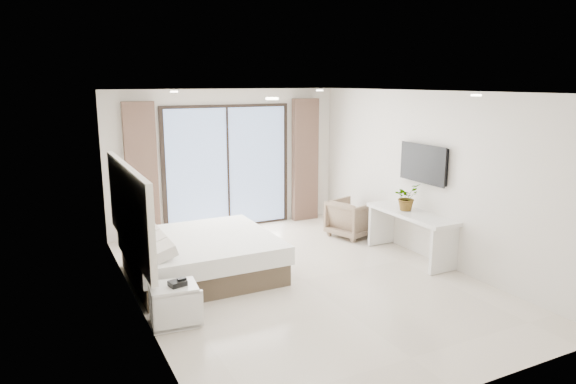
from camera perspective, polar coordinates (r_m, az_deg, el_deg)
name	(u,v)px	position (r m, az deg, el deg)	size (l,w,h in m)	color
ground	(302,280)	(7.60, 1.58, -9.72)	(6.20, 6.20, 0.00)	beige
room_shell	(265,166)	(7.82, -2.55, 2.94)	(4.62, 6.22, 2.72)	silver
bed	(201,256)	(7.76, -9.70, -7.01)	(2.09, 1.99, 0.72)	brown
nightstand	(174,305)	(6.36, -12.56, -12.15)	(0.58, 0.50, 0.49)	white
phone	(177,283)	(6.23, -12.18, -9.88)	(0.19, 0.15, 0.06)	black
console_desk	(411,224)	(8.58, 13.49, -3.47)	(0.54, 1.72, 0.77)	white
plant	(406,200)	(8.59, 13.00, -0.86)	(0.40, 0.44, 0.34)	#33662D
armchair	(352,217)	(9.62, 7.08, -2.72)	(0.73, 0.68, 0.75)	#8E735D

